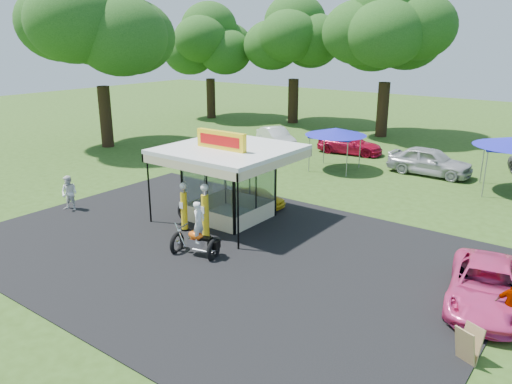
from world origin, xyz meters
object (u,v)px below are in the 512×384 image
bg_car_c (430,161)px  spectator_west (69,193)px  bg_car_b (350,144)px  bg_car_a (276,137)px  gas_station_kiosk (229,182)px  spectator_east_b (512,306)px  gas_pump_left (184,208)px  tent_west (336,132)px  gas_pump_right (205,213)px  pink_sedan (487,286)px  a_frame_sign (468,345)px  kiosk_car (258,197)px  motorcycle (198,234)px

bg_car_c → spectator_west: bearing=146.0°
spectator_west → bg_car_b: 20.02m
spectator_west → bg_car_a: spectator_west is taller
gas_station_kiosk → spectator_east_b: bearing=-11.1°
gas_pump_left → tent_west: (0.22, 13.19, 1.37)m
gas_pump_right → pink_sedan: bearing=6.5°
gas_pump_left → pink_sedan: size_ratio=0.45×
gas_pump_left → a_frame_sign: gas_pump_left is taller
gas_pump_right → tent_west: 13.41m
kiosk_car → pink_sedan: 11.94m
kiosk_car → spectator_west: (-6.93, -5.95, 0.38)m
spectator_west → bg_car_b: bearing=54.0°
gas_station_kiosk → tent_west: size_ratio=1.41×
motorcycle → bg_car_b: 19.79m
tent_west → a_frame_sign: bearing=-51.8°
bg_car_b → spectator_east_b: bearing=-149.8°
gas_station_kiosk → motorcycle: gas_station_kiosk is taller
gas_pump_left → spectator_west: bearing=-167.5°
gas_pump_left → pink_sedan: 12.09m
kiosk_car → bg_car_c: 12.04m
a_frame_sign → motorcycle: bearing=-160.7°
spectator_east_b → gas_pump_left: bearing=-7.5°
gas_pump_left → a_frame_sign: (12.36, -2.24, -0.53)m
gas_station_kiosk → spectator_east_b: gas_station_kiosk is taller
bg_car_b → tent_west: size_ratio=1.23×
tent_west → spectator_west: bearing=-114.2°
bg_car_a → tent_west: size_ratio=1.15×
gas_pump_left → pink_sedan: (12.03, 1.10, -0.37)m
motorcycle → pink_sedan: 10.12m
spectator_east_b → tent_west: (-12.73, 13.26, 1.58)m
gas_station_kiosk → bg_car_b: size_ratio=1.15×
spectator_east_b → bg_car_a: bearing=-47.7°
motorcycle → kiosk_car: motorcycle is taller
motorcycle → spectator_east_b: motorcycle is taller
kiosk_car → spectator_west: bearing=130.7°
a_frame_sign → bg_car_b: bearing=146.8°
kiosk_car → spectator_east_b: size_ratio=1.70×
gas_station_kiosk → bg_car_b: gas_station_kiosk is taller
gas_pump_left → bg_car_c: 16.49m
motorcycle → spectator_west: size_ratio=1.33×
gas_pump_left → bg_car_c: size_ratio=0.44×
kiosk_car → tent_west: 8.86m
gas_pump_right → spectator_east_b: (11.61, 0.05, -0.31)m
motorcycle → bg_car_a: size_ratio=0.52×
a_frame_sign → gas_station_kiosk: bearing=-178.2°
motorcycle → a_frame_sign: 10.12m
bg_car_a → motorcycle: bearing=-122.4°
spectator_west → spectator_east_b: (19.28, 1.33, -0.03)m
bg_car_c → bg_car_b: bearing=70.9°
motorcycle → gas_pump_right: bearing=109.0°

